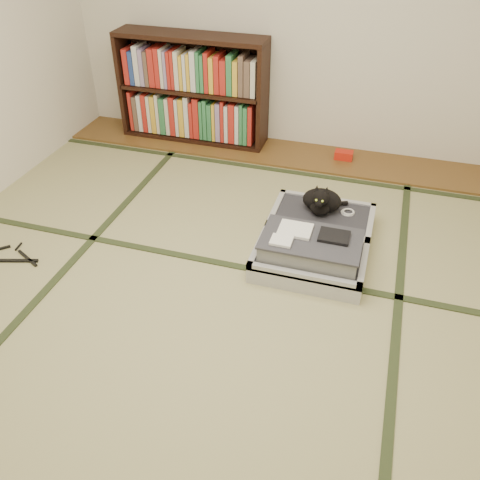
# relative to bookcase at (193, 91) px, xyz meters

# --- Properties ---
(floor) EXTENTS (4.50, 4.50, 0.00)m
(floor) POSITION_rel_bookcase_xyz_m (0.91, -2.07, -0.45)
(floor) COLOR tan
(floor) RESTS_ON ground
(wood_strip) EXTENTS (4.00, 0.50, 0.02)m
(wood_strip) POSITION_rel_bookcase_xyz_m (0.91, -0.07, -0.44)
(wood_strip) COLOR brown
(wood_strip) RESTS_ON ground
(red_item) EXTENTS (0.15, 0.09, 0.07)m
(red_item) POSITION_rel_bookcase_xyz_m (1.36, -0.04, -0.40)
(red_item) COLOR red
(red_item) RESTS_ON wood_strip
(room_shell) EXTENTS (4.50, 4.50, 4.50)m
(room_shell) POSITION_rel_bookcase_xyz_m (0.91, -2.07, 1.01)
(room_shell) COLOR white
(room_shell) RESTS_ON ground
(tatami_borders) EXTENTS (4.00, 4.50, 0.01)m
(tatami_borders) POSITION_rel_bookcase_xyz_m (0.91, -1.58, -0.45)
(tatami_borders) COLOR #2D381E
(tatami_borders) RESTS_ON ground
(bookcase) EXTENTS (1.30, 0.30, 0.92)m
(bookcase) POSITION_rel_bookcase_xyz_m (0.00, 0.00, 0.00)
(bookcase) COLOR black
(bookcase) RESTS_ON wood_strip
(suitcase) EXTENTS (0.68, 0.90, 0.27)m
(suitcase) POSITION_rel_bookcase_xyz_m (1.36, -1.39, -0.36)
(suitcase) COLOR #BBBCC0
(suitcase) RESTS_ON floor
(cat) EXTENTS (0.30, 0.30, 0.24)m
(cat) POSITION_rel_bookcase_xyz_m (1.34, -1.10, -0.23)
(cat) COLOR black
(cat) RESTS_ON suitcase
(cable_coil) EXTENTS (0.09, 0.09, 0.02)m
(cable_coil) POSITION_rel_bookcase_xyz_m (1.52, -1.06, -0.31)
(cable_coil) COLOR white
(cable_coil) RESTS_ON suitcase
(hanger) EXTENTS (0.46, 0.27, 0.01)m
(hanger) POSITION_rel_bookcase_xyz_m (-0.51, -2.02, -0.44)
(hanger) COLOR black
(hanger) RESTS_ON floor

